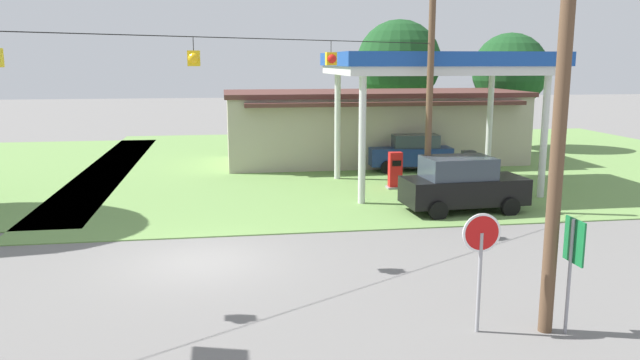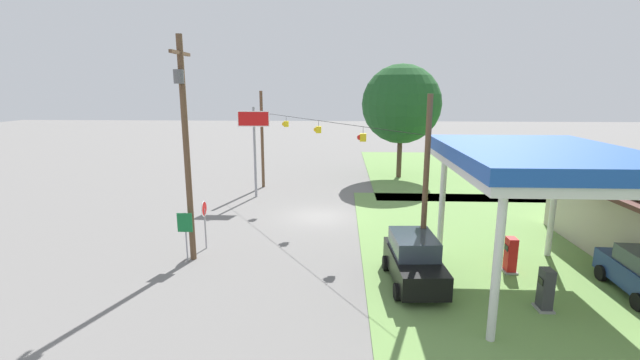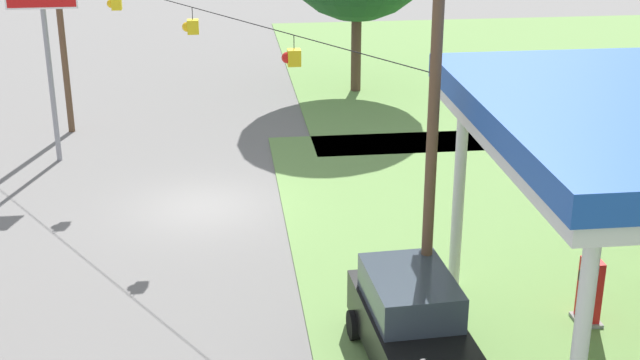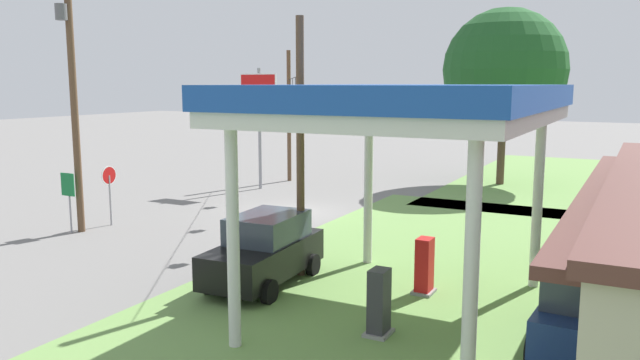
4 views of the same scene
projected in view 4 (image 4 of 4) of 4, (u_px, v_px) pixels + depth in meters
The scene contains 12 objects.
ground_plane at pixel (293, 213), 28.59m from camera, with size 160.00×160.00×0.00m, color slate.
gas_station_canopy at pixel (408, 107), 15.25m from camera, with size 8.84×6.64×5.83m.
fuel_pump_near at pixel (424, 268), 17.39m from camera, with size 0.71×0.56×1.62m.
fuel_pump_far at pixel (379, 305), 14.50m from camera, with size 0.71×0.56×1.62m.
car_at_pumps_front at pixel (265, 250), 18.27m from camera, with size 4.55×2.31×2.06m.
car_at_pumps_rear at pixel (591, 311), 13.55m from camera, with size 4.20×2.29×1.87m.
stop_sign_roadside at pixel (109, 182), 25.81m from camera, with size 0.80×0.08×2.50m.
stop_sign_overhead at pixel (259, 103), 34.35m from camera, with size 0.22×2.32×6.70m.
route_sign at pixel (68, 190), 24.42m from camera, with size 0.10×0.70×2.40m.
utility_pole_main at pixel (72, 86), 24.03m from camera, with size 2.20×0.44×10.31m.
signal_span_gantry at pixel (293, 121), 27.95m from camera, with size 16.48×10.24×7.81m.
tree_west_verge at pixel (505, 70), 35.47m from camera, with size 6.98×6.98×10.12m.
Camera 4 is at (24.22, 14.15, 5.86)m, focal length 35.00 mm.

